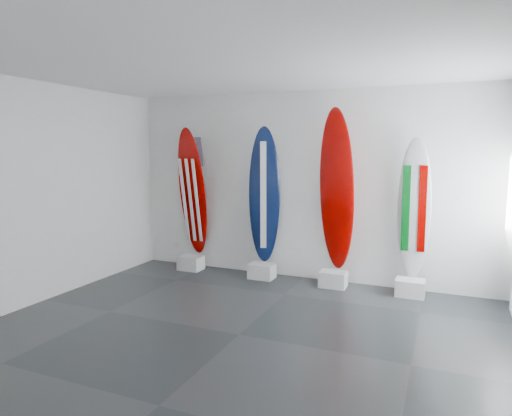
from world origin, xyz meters
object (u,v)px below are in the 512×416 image
at_px(surfboard_navy, 264,196).
at_px(surfboard_italy, 414,209).
at_px(surfboard_usa, 193,193).
at_px(surfboard_swiss, 337,191).

xyz_separation_m(surfboard_navy, surfboard_italy, (2.30, 0.00, -0.10)).
bearing_deg(surfboard_usa, surfboard_navy, 0.01).
bearing_deg(surfboard_navy, surfboard_usa, 161.86).
bearing_deg(surfboard_usa, surfboard_italy, 0.01).
bearing_deg(surfboard_swiss, surfboard_navy, -168.64).
xyz_separation_m(surfboard_navy, surfboard_swiss, (1.18, 0.00, 0.12)).
xyz_separation_m(surfboard_usa, surfboard_italy, (3.64, 0.00, -0.10)).
height_order(surfboard_navy, surfboard_swiss, surfboard_swiss).
bearing_deg(surfboard_swiss, surfboard_italy, 11.36).
relative_size(surfboard_usa, surfboard_navy, 1.01).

